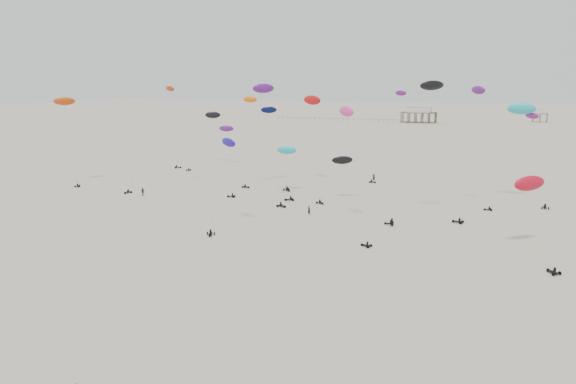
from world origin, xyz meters
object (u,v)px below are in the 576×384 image
at_px(pavilion_main, 419,116).
at_px(rig_4, 339,167).
at_px(rig_9, 472,133).
at_px(pavilion_small, 540,116).
at_px(spectator_0, 309,215).
at_px(rig_0, 223,170).

height_order(pavilion_main, rig_4, rig_4).
relative_size(rig_4, rig_9, 0.40).
distance_m(pavilion_main, rig_9, 240.06).
height_order(pavilion_small, spectator_0, pavilion_small).
bearing_deg(rig_0, rig_9, -165.41).
distance_m(pavilion_main, rig_0, 263.89).
distance_m(rig_0, rig_4, 32.72).
distance_m(pavilion_main, pavilion_small, 76.16).
xyz_separation_m(pavilion_small, rig_9, (-31.36, -266.64, 12.31)).
height_order(pavilion_main, rig_0, rig_0).
relative_size(pavilion_main, rig_0, 1.29).
height_order(pavilion_small, rig_4, rig_4).
xyz_separation_m(rig_9, spectator_0, (-28.98, -12.34, -15.80)).
bearing_deg(rig_0, rig_4, -132.92).
xyz_separation_m(rig_0, spectator_0, (11.07, 14.82, -10.56)).
distance_m(pavilion_main, rig_4, 234.22).
height_order(rig_4, rig_9, rig_9).
bearing_deg(pavilion_small, rig_0, -103.66).
bearing_deg(pavilion_small, pavilion_main, -156.80).
distance_m(pavilion_main, spectator_0, 249.21).
relative_size(pavilion_small, rig_0, 0.55).
bearing_deg(pavilion_small, rig_9, -96.71).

